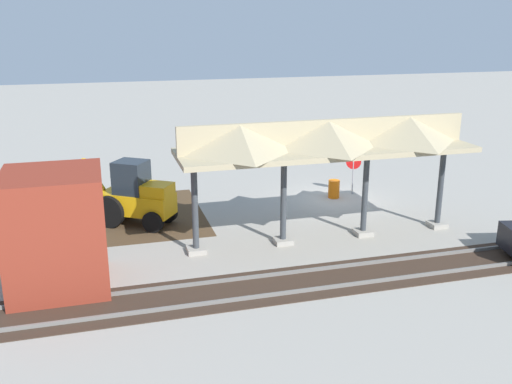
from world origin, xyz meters
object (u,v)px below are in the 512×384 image
(stop_sign, at_px, (353,166))
(brick_utility_building, at_px, (56,231))
(traffic_barrel, at_px, (334,189))
(backhoe, at_px, (134,196))

(stop_sign, distance_m, brick_utility_building, 15.53)
(stop_sign, xyz_separation_m, traffic_barrel, (1.15, 0.30, -1.04))
(backhoe, bearing_deg, brick_utility_building, 62.78)
(stop_sign, bearing_deg, backhoe, 7.85)
(traffic_barrel, bearing_deg, brick_utility_building, 27.87)
(brick_utility_building, xyz_separation_m, traffic_barrel, (-12.70, -6.72, -1.52))
(stop_sign, height_order, brick_utility_building, brick_utility_building)
(traffic_barrel, bearing_deg, backhoe, 7.03)
(backhoe, bearing_deg, stop_sign, -172.15)
(brick_utility_building, bearing_deg, traffic_barrel, -152.13)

